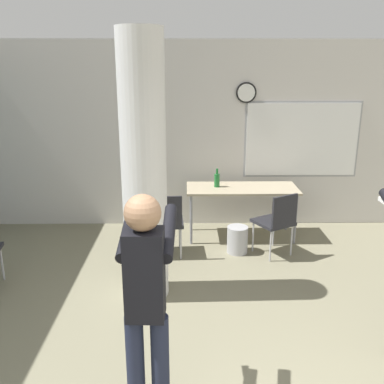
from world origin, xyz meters
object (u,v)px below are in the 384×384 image
object	(u,v)px
folding_table	(242,191)
chair_table_right	(277,219)
chair_table_left	(166,220)
bottle_on_table	(217,180)
person_playing_front	(146,295)

from	to	relation	value
folding_table	chair_table_right	world-z (taller)	chair_table_right
folding_table	chair_table_left	size ratio (longest dim) A/B	1.82
folding_table	bottle_on_table	xyz separation A→B (m)	(-0.36, 0.04, 0.16)
chair_table_left	chair_table_right	bearing A→B (deg)	-0.02
bottle_on_table	chair_table_right	distance (m)	1.07
chair_table_right	person_playing_front	size ratio (longest dim) A/B	0.51
folding_table	person_playing_front	size ratio (longest dim) A/B	0.93
chair_table_right	person_playing_front	bearing A→B (deg)	-117.91
bottle_on_table	person_playing_front	xyz separation A→B (m)	(-0.70, -3.42, 0.14)
chair_table_left	person_playing_front	world-z (taller)	person_playing_front
chair_table_right	folding_table	bearing A→B (deg)	120.34
bottle_on_table	folding_table	bearing A→B (deg)	-6.04
bottle_on_table	person_playing_front	size ratio (longest dim) A/B	0.16
person_playing_front	chair_table_left	bearing A→B (deg)	89.93
chair_table_right	chair_table_left	distance (m)	1.44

